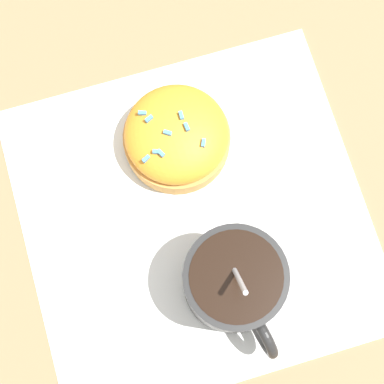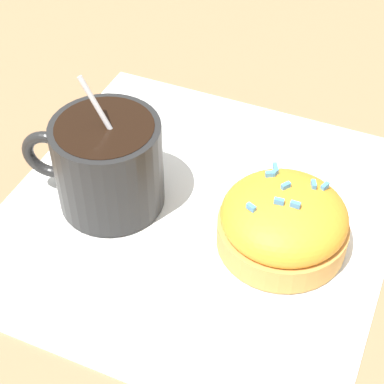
% 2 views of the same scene
% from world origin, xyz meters
% --- Properties ---
extents(ground_plane, '(3.00, 3.00, 0.00)m').
position_xyz_m(ground_plane, '(0.00, 0.00, 0.00)').
color(ground_plane, '#93704C').
extents(paper_napkin, '(0.32, 0.33, 0.00)m').
position_xyz_m(paper_napkin, '(0.00, 0.00, 0.00)').
color(paper_napkin, white).
rests_on(paper_napkin, ground_plane).
extents(coffee_cup, '(0.11, 0.08, 0.11)m').
position_xyz_m(coffee_cup, '(0.07, 0.01, 0.04)').
color(coffee_cup, black).
rests_on(coffee_cup, paper_napkin).
extents(frosted_pastry, '(0.10, 0.10, 0.05)m').
position_xyz_m(frosted_pastry, '(-0.07, 0.01, 0.03)').
color(frosted_pastry, '#D19347').
rests_on(frosted_pastry, paper_napkin).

